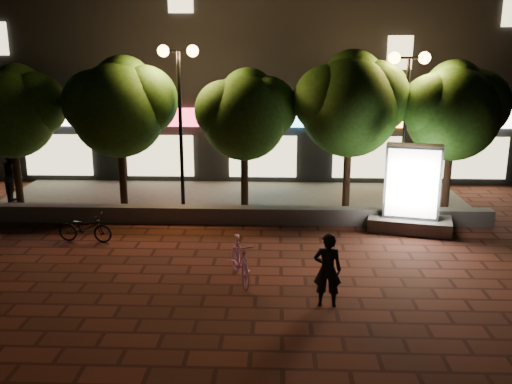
{
  "coord_description": "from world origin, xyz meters",
  "views": [
    {
      "loc": [
        1.53,
        -12.04,
        5.19
      ],
      "look_at": [
        1.02,
        1.5,
        1.63
      ],
      "focal_mm": 38.79,
      "sensor_mm": 36.0,
      "label": 1
    }
  ],
  "objects_px": {
    "rider": "(327,270)",
    "pedestrian": "(14,176)",
    "tree_far_right": "(454,108)",
    "ad_kiosk": "(411,196)",
    "tree_left": "(120,104)",
    "scooter_parked": "(85,228)",
    "tree_mid": "(246,112)",
    "street_lamp_left": "(179,86)",
    "scooter_pink": "(240,260)",
    "tree_far_left": "(13,108)",
    "tree_right": "(351,101)",
    "street_lamp_right": "(407,91)"
  },
  "relations": [
    {
      "from": "tree_far_left",
      "to": "street_lamp_left",
      "type": "distance_m",
      "value": 5.5
    },
    {
      "from": "pedestrian",
      "to": "scooter_pink",
      "type": "bearing_deg",
      "value": -144.2
    },
    {
      "from": "tree_far_right",
      "to": "rider",
      "type": "xyz_separation_m",
      "value": [
        -4.46,
        -6.96,
        -2.58
      ]
    },
    {
      "from": "pedestrian",
      "to": "street_lamp_right",
      "type": "bearing_deg",
      "value": -109.78
    },
    {
      "from": "rider",
      "to": "pedestrian",
      "type": "bearing_deg",
      "value": -31.54
    },
    {
      "from": "tree_right",
      "to": "pedestrian",
      "type": "distance_m",
      "value": 11.51
    },
    {
      "from": "tree_left",
      "to": "scooter_pink",
      "type": "distance_m",
      "value": 7.71
    },
    {
      "from": "tree_mid",
      "to": "street_lamp_left",
      "type": "relative_size",
      "value": 0.87
    },
    {
      "from": "tree_mid",
      "to": "rider",
      "type": "distance_m",
      "value": 7.65
    },
    {
      "from": "tree_mid",
      "to": "street_lamp_right",
      "type": "height_order",
      "value": "street_lamp_right"
    },
    {
      "from": "scooter_pink",
      "to": "scooter_parked",
      "type": "height_order",
      "value": "scooter_pink"
    },
    {
      "from": "tree_far_left",
      "to": "ad_kiosk",
      "type": "height_order",
      "value": "tree_far_left"
    },
    {
      "from": "tree_far_right",
      "to": "pedestrian",
      "type": "relative_size",
      "value": 2.63
    },
    {
      "from": "tree_mid",
      "to": "scooter_pink",
      "type": "relative_size",
      "value": 2.67
    },
    {
      "from": "street_lamp_right",
      "to": "pedestrian",
      "type": "relative_size",
      "value": 2.75
    },
    {
      "from": "street_lamp_left",
      "to": "tree_far_left",
      "type": "bearing_deg",
      "value": 177.24
    },
    {
      "from": "tree_left",
      "to": "scooter_parked",
      "type": "relative_size",
      "value": 3.23
    },
    {
      "from": "street_lamp_right",
      "to": "scooter_parked",
      "type": "bearing_deg",
      "value": -161.64
    },
    {
      "from": "tree_far_left",
      "to": "ad_kiosk",
      "type": "xyz_separation_m",
      "value": [
        12.38,
        -1.96,
        -2.27
      ]
    },
    {
      "from": "street_lamp_left",
      "to": "rider",
      "type": "bearing_deg",
      "value": -58.54
    },
    {
      "from": "tree_mid",
      "to": "scooter_pink",
      "type": "distance_m",
      "value": 6.38
    },
    {
      "from": "tree_mid",
      "to": "scooter_parked",
      "type": "xyz_separation_m",
      "value": [
        -4.24,
        -3.31,
        -2.82
      ]
    },
    {
      "from": "tree_right",
      "to": "street_lamp_left",
      "type": "height_order",
      "value": "street_lamp_left"
    },
    {
      "from": "tree_right",
      "to": "street_lamp_left",
      "type": "relative_size",
      "value": 0.98
    },
    {
      "from": "tree_far_right",
      "to": "scooter_parked",
      "type": "height_order",
      "value": "tree_far_right"
    },
    {
      "from": "tree_left",
      "to": "tree_right",
      "type": "distance_m",
      "value": 7.3
    },
    {
      "from": "street_lamp_left",
      "to": "pedestrian",
      "type": "xyz_separation_m",
      "value": [
        -5.86,
        0.64,
        -3.04
      ]
    },
    {
      "from": "tree_mid",
      "to": "tree_right",
      "type": "bearing_deg",
      "value": 0.0
    },
    {
      "from": "tree_far_right",
      "to": "ad_kiosk",
      "type": "bearing_deg",
      "value": -129.56
    },
    {
      "from": "tree_far_left",
      "to": "tree_left",
      "type": "height_order",
      "value": "tree_left"
    },
    {
      "from": "pedestrian",
      "to": "ad_kiosk",
      "type": "bearing_deg",
      "value": -117.3
    },
    {
      "from": "tree_left",
      "to": "tree_right",
      "type": "relative_size",
      "value": 0.97
    },
    {
      "from": "pedestrian",
      "to": "tree_mid",
      "type": "bearing_deg",
      "value": -109.67
    },
    {
      "from": "scooter_pink",
      "to": "rider",
      "type": "distance_m",
      "value": 2.23
    },
    {
      "from": "ad_kiosk",
      "to": "scooter_pink",
      "type": "xyz_separation_m",
      "value": [
        -4.7,
        -3.81,
        -0.52
      ]
    },
    {
      "from": "street_lamp_left",
      "to": "ad_kiosk",
      "type": "relative_size",
      "value": 2.03
    },
    {
      "from": "ad_kiosk",
      "to": "tree_right",
      "type": "bearing_deg",
      "value": 128.75
    },
    {
      "from": "tree_mid",
      "to": "street_lamp_right",
      "type": "relative_size",
      "value": 0.9
    },
    {
      "from": "tree_left",
      "to": "tree_far_left",
      "type": "bearing_deg",
      "value": -180.0
    },
    {
      "from": "street_lamp_right",
      "to": "tree_far_right",
      "type": "bearing_deg",
      "value": 9.61
    },
    {
      "from": "tree_mid",
      "to": "tree_far_right",
      "type": "bearing_deg",
      "value": 0.0
    },
    {
      "from": "tree_mid",
      "to": "tree_far_right",
      "type": "relative_size",
      "value": 0.95
    },
    {
      "from": "scooter_parked",
      "to": "rider",
      "type": "bearing_deg",
      "value": -115.22
    },
    {
      "from": "tree_left",
      "to": "rider",
      "type": "relative_size",
      "value": 3.1
    },
    {
      "from": "tree_left",
      "to": "scooter_parked",
      "type": "xyz_separation_m",
      "value": [
        -0.25,
        -3.31,
        -3.05
      ]
    },
    {
      "from": "tree_mid",
      "to": "street_lamp_right",
      "type": "xyz_separation_m",
      "value": [
        4.95,
        -0.26,
        0.68
      ]
    },
    {
      "from": "tree_mid",
      "to": "tree_left",
      "type": "bearing_deg",
      "value": 180.0
    },
    {
      "from": "tree_left",
      "to": "tree_far_right",
      "type": "distance_m",
      "value": 10.5
    },
    {
      "from": "rider",
      "to": "pedestrian",
      "type": "distance_m",
      "value": 12.36
    },
    {
      "from": "tree_far_right",
      "to": "rider",
      "type": "relative_size",
      "value": 3.02
    }
  ]
}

